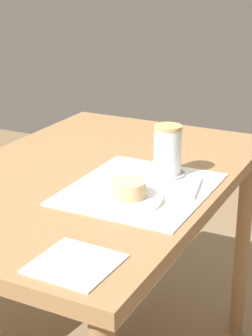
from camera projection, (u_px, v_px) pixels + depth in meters
dining_table at (93, 203)px, 1.54m from camera, size 1.09×0.71×0.73m
placemat at (140, 189)px, 1.39m from camera, size 0.38×0.33×0.00m
pastry_plate at (128, 199)px, 1.31m from camera, size 0.16×0.16×0.01m
pastry at (128, 189)px, 1.30m from camera, size 0.08×0.08×0.04m
coffee_coaster at (167, 174)px, 1.47m from camera, size 0.10×0.10×0.00m
coffee_mug at (168, 149)px, 1.45m from camera, size 0.11×0.07×0.13m
teaspoon at (197, 188)px, 1.37m from camera, size 0.13×0.04×0.01m
paper_napkin at (75, 264)px, 1.04m from camera, size 0.15×0.15×0.00m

